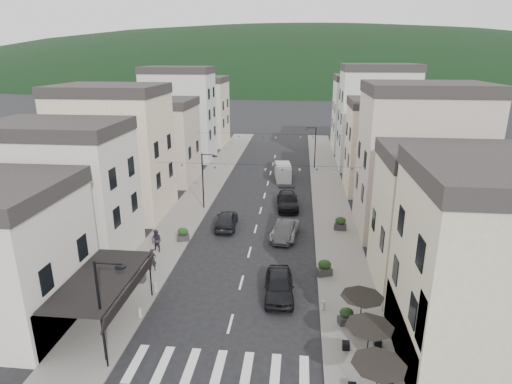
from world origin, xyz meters
TOP-DOWN VIEW (x-y plane):
  - sidewalk_left at (-7.50, 32.00)m, footprint 4.00×76.00m
  - sidewalk_right at (7.50, 32.00)m, footprint 4.00×76.00m
  - hill_backdrop at (0.00, 300.00)m, footprint 640.00×360.00m
  - bistro_building at (14.50, 4.00)m, footprint 10.00×8.00m
  - boutique_awning at (-7.25, 5.00)m, footprint 3.77×7.50m
  - buildings_row_left at (-14.50, 37.75)m, footprint 10.20×54.16m
  - buildings_row_right at (14.50, 36.59)m, footprint 10.20×54.16m
  - cafe_terrace at (7.70, 2.80)m, footprint 2.50×8.10m
  - streetlamp_left_near at (-5.82, 2.00)m, footprint 1.70×0.56m
  - streetlamp_left_far at (-5.82, 26.00)m, footprint 1.70×0.56m
  - streetlamp_right_far at (5.82, 44.00)m, footprint 1.70×0.56m
  - bollards at (0.00, 5.50)m, footprint 11.66×10.26m
  - bunting_near at (0.00, 22.00)m, footprint 19.00×0.28m
  - bunting_far at (0.00, 38.00)m, footprint 19.00×0.28m
  - parked_car_a at (2.80, 9.45)m, footprint 2.24×4.95m
  - parked_car_b at (2.80, 18.99)m, footprint 2.04×4.38m
  - parked_car_c at (2.80, 19.42)m, footprint 2.80×5.03m
  - parked_car_d at (2.80, 27.14)m, footprint 2.61×5.57m
  - parked_car_e at (-2.80, 21.04)m, footprint 2.19×4.88m
  - delivery_van at (1.81, 38.03)m, footprint 2.41×4.87m
  - pedestrian_a at (-6.90, 11.94)m, footprint 0.69×0.51m
  - pedestrian_b at (-7.63, 15.12)m, footprint 1.11×0.98m
  - planter_la at (-7.36, 10.19)m, footprint 0.98×0.60m
  - planter_lb at (-6.04, 17.47)m, footprint 1.19×0.87m
  - planter_ra at (7.03, 6.60)m, footprint 1.09×0.83m
  - planter_rb at (6.00, 12.50)m, footprint 1.25×0.96m
  - planter_rc at (7.90, 21.36)m, footprint 1.21×0.77m

SIDE VIEW (x-z plane):
  - hill_backdrop at x=0.00m, z-range -35.00..35.00m
  - sidewalk_left at x=-7.50m, z-range 0.00..0.12m
  - sidewalk_right at x=7.50m, z-range 0.00..0.12m
  - bollards at x=0.00m, z-range 0.12..0.72m
  - planter_la at x=-7.36m, z-range 0.10..1.15m
  - planter_ra at x=7.03m, z-range 0.10..1.19m
  - parked_car_c at x=2.80m, z-range 0.00..1.33m
  - parked_car_b at x=2.80m, z-range 0.00..1.39m
  - planter_lb at x=-6.04m, z-range 0.10..1.30m
  - planter_rb at x=6.00m, z-range 0.10..1.34m
  - planter_rc at x=7.90m, z-range 0.10..1.37m
  - parked_car_d at x=2.80m, z-range 0.00..1.57m
  - parked_car_e at x=-2.80m, z-range 0.00..1.63m
  - parked_car_a at x=2.80m, z-range 0.00..1.65m
  - pedestrian_a at x=-6.90m, z-range 0.12..1.83m
  - pedestrian_b at x=-7.63m, z-range 0.12..2.03m
  - delivery_van at x=1.81m, z-range -0.02..2.22m
  - cafe_terrace at x=7.70m, z-range 1.09..3.62m
  - boutique_awning at x=-7.25m, z-range 1.48..4.75m
  - streetlamp_left_near at x=-5.82m, z-range 0.70..6.70m
  - streetlamp_left_far at x=-5.82m, z-range 0.70..6.70m
  - streetlamp_right_far at x=5.82m, z-range 0.70..6.70m
  - bistro_building at x=14.50m, z-range 0.00..10.00m
  - bunting_near at x=0.00m, z-range 5.34..5.96m
  - bunting_far at x=0.00m, z-range 5.34..5.96m
  - buildings_row_left at x=-14.50m, z-range -0.88..13.12m
  - buildings_row_right at x=14.50m, z-range -0.93..13.57m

